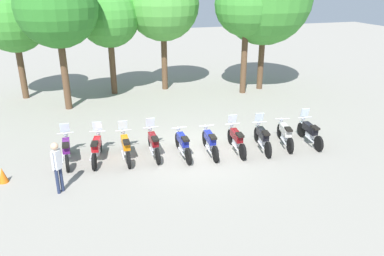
# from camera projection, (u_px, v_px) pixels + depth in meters

# --- Properties ---
(ground_plane) EXTENTS (80.00, 80.00, 0.00)m
(ground_plane) POSITION_uv_depth(u_px,v_px,m) (196.00, 153.00, 15.26)
(ground_plane) COLOR gray
(motorcycle_0) EXTENTS (0.62, 2.19, 1.37)m
(motorcycle_0) POSITION_uv_depth(u_px,v_px,m) (67.00, 149.00, 14.36)
(motorcycle_0) COLOR black
(motorcycle_0) RESTS_ON ground_plane
(motorcycle_1) EXTENTS (0.74, 2.17, 1.37)m
(motorcycle_1) POSITION_uv_depth(u_px,v_px,m) (97.00, 148.00, 14.50)
(motorcycle_1) COLOR black
(motorcycle_1) RESTS_ON ground_plane
(motorcycle_2) EXTENTS (0.62, 2.19, 1.37)m
(motorcycle_2) POSITION_uv_depth(u_px,v_px,m) (126.00, 146.00, 14.63)
(motorcycle_2) COLOR black
(motorcycle_2) RESTS_ON ground_plane
(motorcycle_3) EXTENTS (0.62, 2.19, 1.37)m
(motorcycle_3) POSITION_uv_depth(u_px,v_px,m) (153.00, 143.00, 14.92)
(motorcycle_3) COLOR black
(motorcycle_3) RESTS_ON ground_plane
(motorcycle_4) EXTENTS (0.62, 2.19, 0.99)m
(motorcycle_4) POSITION_uv_depth(u_px,v_px,m) (183.00, 144.00, 14.89)
(motorcycle_4) COLOR black
(motorcycle_4) RESTS_ON ground_plane
(motorcycle_5) EXTENTS (0.62, 2.19, 0.99)m
(motorcycle_5) POSITION_uv_depth(u_px,v_px,m) (210.00, 142.00, 15.08)
(motorcycle_5) COLOR black
(motorcycle_5) RESTS_ON ground_plane
(motorcycle_6) EXTENTS (0.62, 2.19, 1.37)m
(motorcycle_6) POSITION_uv_depth(u_px,v_px,m) (236.00, 139.00, 15.29)
(motorcycle_6) COLOR black
(motorcycle_6) RESTS_ON ground_plane
(motorcycle_7) EXTENTS (0.72, 2.17, 1.37)m
(motorcycle_7) POSITION_uv_depth(u_px,v_px,m) (262.00, 137.00, 15.46)
(motorcycle_7) COLOR black
(motorcycle_7) RESTS_ON ground_plane
(motorcycle_8) EXTENTS (0.80, 2.15, 0.99)m
(motorcycle_8) POSITION_uv_depth(u_px,v_px,m) (285.00, 134.00, 15.84)
(motorcycle_8) COLOR black
(motorcycle_8) RESTS_ON ground_plane
(motorcycle_9) EXTENTS (0.64, 2.19, 1.37)m
(motorcycle_9) POSITION_uv_depth(u_px,v_px,m) (310.00, 132.00, 16.01)
(motorcycle_9) COLOR black
(motorcycle_9) RESTS_ON ground_plane
(person_0) EXTENTS (0.34, 0.34, 1.78)m
(person_0) POSITION_uv_depth(u_px,v_px,m) (57.00, 163.00, 12.09)
(person_0) COLOR #232D4C
(person_0) RESTS_ON ground_plane
(tree_0) EXTENTS (3.63, 3.63, 6.31)m
(tree_0) POSITION_uv_depth(u_px,v_px,m) (13.00, 20.00, 20.69)
(tree_0) COLOR brown
(tree_0) RESTS_ON ground_plane
(tree_1) EXTENTS (4.07, 4.07, 7.32)m
(tree_1) POSITION_uv_depth(u_px,v_px,m) (56.00, 7.00, 18.56)
(tree_1) COLOR brown
(tree_1) RESTS_ON ground_plane
(tree_2) EXTENTS (3.49, 3.49, 6.29)m
(tree_2) POSITION_uv_depth(u_px,v_px,m) (109.00, 17.00, 21.56)
(tree_2) COLOR brown
(tree_2) RESTS_ON ground_plane
(tree_3) EXTENTS (4.30, 4.30, 7.31)m
(tree_3) POSITION_uv_depth(u_px,v_px,m) (163.00, 4.00, 22.27)
(tree_3) COLOR brown
(tree_3) RESTS_ON ground_plane
(tree_4) EXTENTS (3.70, 3.70, 7.08)m
(tree_4) POSITION_uv_depth(u_px,v_px,m) (247.00, 4.00, 21.45)
(tree_4) COLOR brown
(tree_4) RESTS_ON ground_plane
(traffic_cone) EXTENTS (0.32, 0.32, 0.55)m
(traffic_cone) POSITION_uv_depth(u_px,v_px,m) (3.00, 175.00, 12.97)
(traffic_cone) COLOR orange
(traffic_cone) RESTS_ON ground_plane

